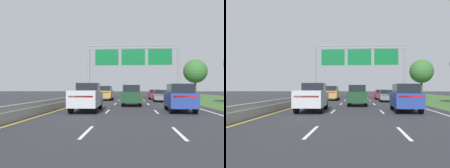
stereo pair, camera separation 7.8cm
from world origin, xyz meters
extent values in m
plane|color=#2B2B30|center=(0.00, 35.00, 0.00)|extent=(220.00, 220.00, 0.00)
cube|color=white|center=(-1.85, 10.50, 0.00)|extent=(0.14, 3.00, 0.01)
cube|color=white|center=(-1.85, 19.50, 0.00)|extent=(0.14, 3.00, 0.01)
cube|color=white|center=(-1.85, 28.50, 0.00)|extent=(0.14, 3.00, 0.01)
cube|color=white|center=(-1.85, 37.50, 0.00)|extent=(0.14, 3.00, 0.01)
cube|color=white|center=(-1.85, 46.50, 0.00)|extent=(0.14, 3.00, 0.01)
cube|color=white|center=(-1.85, 55.50, 0.00)|extent=(0.14, 3.00, 0.01)
cube|color=white|center=(-1.85, 64.50, 0.00)|extent=(0.14, 3.00, 0.01)
cube|color=white|center=(-1.85, 73.50, 0.00)|extent=(0.14, 3.00, 0.01)
cube|color=white|center=(-1.85, 82.50, 0.00)|extent=(0.14, 3.00, 0.01)
cube|color=white|center=(1.85, 10.50, 0.00)|extent=(0.14, 3.00, 0.01)
cube|color=white|center=(1.85, 19.50, 0.00)|extent=(0.14, 3.00, 0.01)
cube|color=white|center=(1.85, 28.50, 0.00)|extent=(0.14, 3.00, 0.01)
cube|color=white|center=(1.85, 37.50, 0.00)|extent=(0.14, 3.00, 0.01)
cube|color=white|center=(1.85, 46.50, 0.00)|extent=(0.14, 3.00, 0.01)
cube|color=white|center=(1.85, 55.50, 0.00)|extent=(0.14, 3.00, 0.01)
cube|color=white|center=(1.85, 64.50, 0.00)|extent=(0.14, 3.00, 0.01)
cube|color=white|center=(1.85, 73.50, 0.00)|extent=(0.14, 3.00, 0.01)
cube|color=white|center=(1.85, 82.50, 0.00)|extent=(0.14, 3.00, 0.01)
cube|color=white|center=(5.90, 35.00, 0.00)|extent=(0.16, 106.00, 0.01)
cube|color=gold|center=(-5.90, 35.00, 0.00)|extent=(0.16, 106.00, 0.01)
cube|color=gray|center=(-6.60, 35.00, 0.28)|extent=(0.60, 110.00, 0.55)
cube|color=gray|center=(-6.60, 35.00, 0.70)|extent=(0.25, 110.00, 0.30)
cylinder|color=gray|center=(-7.05, 41.26, 4.54)|extent=(0.36, 0.36, 9.07)
cylinder|color=gray|center=(7.65, 41.26, 4.54)|extent=(0.36, 0.36, 9.07)
cube|color=gray|center=(0.30, 41.26, 8.85)|extent=(14.70, 0.24, 0.20)
cube|color=gray|center=(0.30, 41.26, 8.40)|extent=(14.70, 0.24, 0.20)
cube|color=#0C602D|center=(-4.03, 41.08, 6.87)|extent=(3.83, 0.12, 2.60)
cube|color=#0C602D|center=(0.30, 41.08, 6.87)|extent=(3.83, 0.12, 2.60)
cube|color=#0C602D|center=(4.63, 41.08, 6.87)|extent=(3.83, 0.12, 2.60)
cube|color=#B2B5BA|center=(-3.48, 19.60, 0.92)|extent=(2.12, 5.44, 1.00)
cube|color=black|center=(-3.50, 20.45, 1.81)|extent=(1.76, 1.94, 0.78)
cube|color=#B21414|center=(-3.42, 16.94, 1.22)|extent=(1.68, 0.12, 0.12)
cube|color=#B2B5BA|center=(-3.45, 17.87, 1.52)|extent=(2.04, 1.99, 0.20)
cylinder|color=black|center=(-4.38, 21.41, 0.42)|extent=(0.32, 0.85, 0.84)
cylinder|color=black|center=(-2.68, 21.45, 0.42)|extent=(0.32, 0.85, 0.84)
cylinder|color=black|center=(-4.29, 17.74, 0.42)|extent=(0.32, 0.85, 0.84)
cylinder|color=black|center=(-2.59, 17.78, 0.42)|extent=(0.32, 0.85, 0.84)
cube|color=#A38438|center=(-3.77, 37.02, 0.91)|extent=(2.00, 4.74, 1.05)
cube|color=black|center=(-3.78, 36.87, 1.77)|extent=(1.70, 3.03, 0.68)
cube|color=#B21414|center=(-3.82, 34.71, 1.22)|extent=(1.60, 0.11, 0.12)
cylinder|color=black|center=(-4.56, 38.64, 0.38)|extent=(0.28, 0.77, 0.76)
cylinder|color=black|center=(-2.92, 38.60, 0.38)|extent=(0.28, 0.77, 0.76)
cylinder|color=black|center=(-4.63, 35.44, 0.38)|extent=(0.28, 0.77, 0.76)
cylinder|color=black|center=(-2.99, 35.41, 0.38)|extent=(0.28, 0.77, 0.76)
cube|color=#193D23|center=(0.00, 26.11, 0.91)|extent=(1.98, 4.73, 1.05)
cube|color=black|center=(0.00, 25.96, 1.77)|extent=(1.68, 3.03, 0.68)
cube|color=#B21414|center=(-0.03, 23.80, 1.22)|extent=(1.60, 0.11, 0.12)
cylinder|color=black|center=(-0.79, 27.72, 0.38)|extent=(0.27, 0.76, 0.76)
cylinder|color=black|center=(0.85, 27.69, 0.38)|extent=(0.27, 0.76, 0.76)
cylinder|color=black|center=(-0.84, 24.52, 0.38)|extent=(0.27, 0.76, 0.76)
cylinder|color=black|center=(0.80, 24.50, 0.38)|extent=(0.27, 0.76, 0.76)
cube|color=maroon|center=(3.69, 40.83, 0.69)|extent=(1.85, 4.41, 0.72)
cube|color=black|center=(3.69, 40.78, 1.31)|extent=(1.58, 2.31, 0.52)
cube|color=#B21414|center=(3.68, 38.67, 0.91)|extent=(1.53, 0.09, 0.12)
cylinder|color=black|center=(2.90, 42.34, 0.33)|extent=(0.22, 0.66, 0.66)
cylinder|color=black|center=(4.50, 42.33, 0.33)|extent=(0.22, 0.66, 0.66)
cylinder|color=black|center=(2.88, 39.34, 0.33)|extent=(0.22, 0.66, 0.66)
cylinder|color=black|center=(4.48, 39.33, 0.33)|extent=(0.22, 0.66, 0.66)
cube|color=navy|center=(3.65, 19.81, 0.91)|extent=(2.03, 4.75, 1.05)
cube|color=black|center=(3.65, 19.66, 1.77)|extent=(1.71, 3.04, 0.68)
cube|color=#B21414|center=(3.59, 17.51, 1.22)|extent=(1.60, 0.12, 0.12)
cylinder|color=black|center=(2.87, 21.43, 0.38)|extent=(0.28, 0.77, 0.76)
cylinder|color=black|center=(4.51, 21.39, 0.38)|extent=(0.28, 0.77, 0.76)
cylinder|color=black|center=(2.79, 18.24, 0.38)|extent=(0.28, 0.77, 0.76)
cylinder|color=black|center=(4.43, 18.20, 0.38)|extent=(0.28, 0.77, 0.76)
cube|color=slate|center=(3.81, 33.90, 0.69)|extent=(1.93, 4.45, 0.72)
cube|color=black|center=(3.81, 33.85, 1.31)|extent=(1.62, 2.34, 0.52)
cube|color=#B21414|center=(3.75, 31.74, 0.91)|extent=(1.53, 0.12, 0.12)
cylinder|color=black|center=(3.05, 35.42, 0.33)|extent=(0.24, 0.67, 0.66)
cylinder|color=black|center=(4.65, 35.38, 0.33)|extent=(0.24, 0.67, 0.66)
cylinder|color=black|center=(2.97, 32.43, 0.33)|extent=(0.24, 0.67, 0.66)
cylinder|color=black|center=(4.57, 32.39, 0.33)|extent=(0.24, 0.67, 0.66)
cylinder|color=#4C3823|center=(11.80, 47.42, 1.60)|extent=(0.36, 0.36, 3.19)
sphere|color=#33662D|center=(11.80, 47.42, 4.94)|extent=(4.36, 4.36, 4.36)
camera|label=1|loc=(-0.04, 0.45, 1.78)|focal=39.87mm
camera|label=2|loc=(0.04, 0.45, 1.78)|focal=39.87mm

